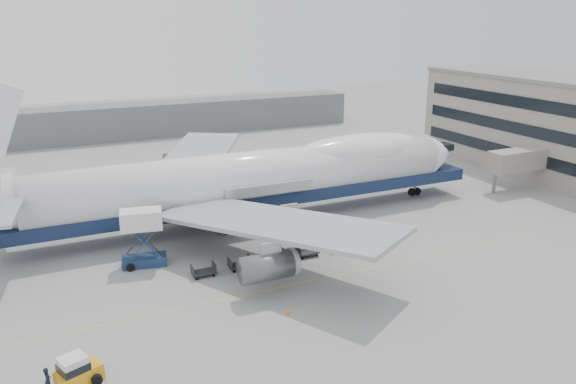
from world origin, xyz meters
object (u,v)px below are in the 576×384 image
airliner (256,177)px  baggage_tug (77,372)px  ground_worker (48,380)px  catering_truck (142,234)px

airliner → baggage_tug: 34.87m
baggage_tug → ground_worker: size_ratio=1.75×
airliner → catering_truck: (-15.38, -7.48, -2.20)m
airliner → catering_truck: size_ratio=11.21×
airliner → catering_truck: airliner is taller
baggage_tug → ground_worker: bearing=164.1°
catering_truck → ground_worker: bearing=-108.2°
airliner → baggage_tug: (-23.55, -25.29, -4.64)m
airliner → catering_truck: 17.25m
ground_worker → catering_truck: bearing=-39.8°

